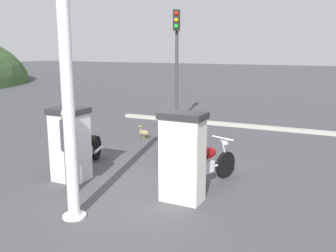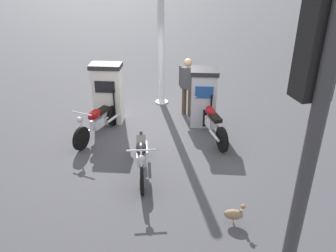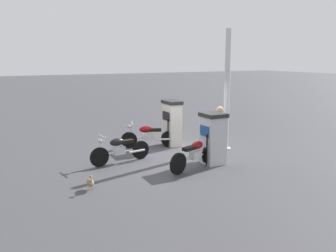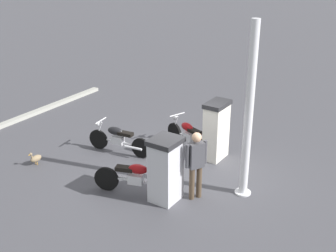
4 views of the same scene
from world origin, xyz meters
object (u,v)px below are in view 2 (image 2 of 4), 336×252
motorcycle_far_pump (211,121)px  canopy_support_pole (161,39)px  motorcycle_near_pump (97,121)px  roadside_traffic_light (300,174)px  attendant_person (188,83)px  motorcycle_extra (142,156)px  fuel_pump_far (204,97)px  fuel_pump_near (108,93)px  wandering_duck (234,214)px

motorcycle_far_pump → canopy_support_pole: bearing=-147.0°
motorcycle_near_pump → canopy_support_pole: 3.22m
motorcycle_near_pump → roadside_traffic_light: 6.86m
motorcycle_far_pump → motorcycle_near_pump: bearing=-86.7°
attendant_person → canopy_support_pole: 1.59m
motorcycle_extra → roadside_traffic_light: (4.00, 1.84, 2.36)m
motorcycle_near_pump → motorcycle_extra: 2.08m
fuel_pump_far → canopy_support_pole: bearing=-139.2°
fuel_pump_near → motorcycle_far_pump: fuel_pump_near is taller
wandering_duck → fuel_pump_far: bearing=-173.7°
fuel_pump_near → canopy_support_pole: canopy_support_pole is taller
attendant_person → roadside_traffic_light: 7.38m
motorcycle_far_pump → roadside_traffic_light: (5.76, 0.27, 2.37)m
motorcycle_near_pump → canopy_support_pole: canopy_support_pole is taller
wandering_duck → roadside_traffic_light: size_ratio=0.10×
wandering_duck → roadside_traffic_light: roadside_traffic_light is taller
motorcycle_far_pump → fuel_pump_near: bearing=-105.2°
motorcycle_near_pump → motorcycle_far_pump: (-0.17, 2.91, 0.01)m
motorcycle_near_pump → roadside_traffic_light: roadside_traffic_light is taller
fuel_pump_far → attendant_person: 0.74m
motorcycle_extra → wandering_duck: bearing=51.4°
fuel_pump_far → roadside_traffic_light: roadside_traffic_light is taller
wandering_duck → fuel_pump_near: bearing=-142.4°
fuel_pump_far → wandering_duck: bearing=6.3°
motorcycle_far_pump → wandering_duck: size_ratio=4.62×
motorcycle_far_pump → attendant_person: size_ratio=1.15×
motorcycle_near_pump → motorcycle_far_pump: size_ratio=1.00×
motorcycle_extra → attendant_person: (-3.09, 0.94, 0.53)m
motorcycle_extra → canopy_support_pole: bearing=178.1°
fuel_pump_far → wandering_duck: size_ratio=3.76×
motorcycle_far_pump → roadside_traffic_light: 6.24m
fuel_pump_near → attendant_person: attendant_person is taller
motorcycle_far_pump → motorcycle_extra: bearing=-41.7°
motorcycle_extra → wandering_duck: (1.46, 1.82, -0.25)m
fuel_pump_near → motorcycle_extra: fuel_pump_near is taller
motorcycle_extra → motorcycle_near_pump: bearing=-140.0°
attendant_person → canopy_support_pole: canopy_support_pole is taller
canopy_support_pole → attendant_person: bearing=42.4°
fuel_pump_far → wandering_duck: fuel_pump_far is taller
fuel_pump_near → motorcycle_near_pump: bearing=-6.3°
attendant_person → motorcycle_near_pump: bearing=-56.8°
attendant_person → roadside_traffic_light: roadside_traffic_light is taller
motorcycle_near_pump → canopy_support_pole: (-2.38, 1.47, 1.59)m
attendant_person → roadside_traffic_light: size_ratio=0.41×
motorcycle_far_pump → canopy_support_pole: 3.08m
motorcycle_near_pump → motorcycle_extra: bearing=40.0°
wandering_duck → canopy_support_pole: bearing=-162.7°
motorcycle_near_pump → wandering_duck: size_ratio=4.61×
attendant_person → wandering_duck: (4.54, 0.88, -0.78)m
fuel_pump_far → motorcycle_extra: 2.90m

